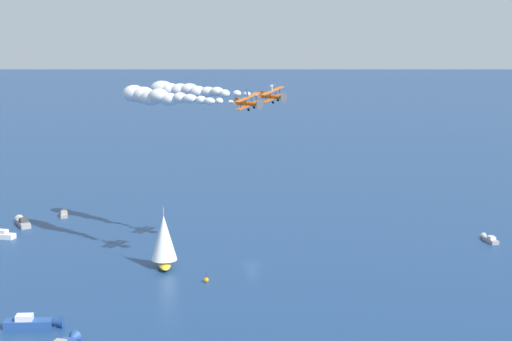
{
  "coord_description": "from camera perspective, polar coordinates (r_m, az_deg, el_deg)",
  "views": [
    {
      "loc": [
        162.14,
        66.66,
        52.42
      ],
      "look_at": [
        0.39,
        1.17,
        21.35
      ],
      "focal_mm": 56.94,
      "sensor_mm": 36.0,
      "label": 1
    }
  ],
  "objects": [
    {
      "name": "ground_plane",
      "position": [
        182.97,
        -0.3,
        -6.55
      ],
      "size": [
        2000.0,
        2000.0,
        0.0
      ],
      "primitive_type": "plane",
      "color": "navy"
    },
    {
      "name": "motorboat_far_port",
      "position": [
        234.4,
        -13.33,
        -2.96
      ],
      "size": [
        6.95,
        5.63,
        2.08
      ],
      "color": "#9E9993",
      "rests_on": "ground_plane"
    },
    {
      "name": "motorboat_far_stbd",
      "position": [
        150.88,
        -15.17,
        -10.28
      ],
      "size": [
        6.87,
        10.37,
        2.98
      ],
      "color": "#23478C",
      "rests_on": "ground_plane"
    },
    {
      "name": "motorboat_inshore",
      "position": [
        209.54,
        16.05,
        -4.64
      ],
      "size": [
        6.89,
        5.19,
        2.03
      ],
      "color": "#9E9993",
      "rests_on": "ground_plane"
    },
    {
      "name": "motorboat_ahead",
      "position": [
        226.29,
        -16.1,
        -3.5
      ],
      "size": [
        8.35,
        9.02,
        2.84
      ],
      "color": "#9E9993",
      "rests_on": "ground_plane"
    },
    {
      "name": "sailboat_outer_ring_a",
      "position": [
        179.75,
        -6.48,
        -4.92
      ],
      "size": [
        10.32,
        8.01,
        13.27
      ],
      "color": "gold",
      "rests_on": "ground_plane"
    },
    {
      "name": "marker_buoy",
      "position": [
        170.49,
        -3.51,
        -7.69
      ],
      "size": [
        1.1,
        1.1,
        2.1
      ],
      "color": "orange",
      "rests_on": "ground_plane"
    },
    {
      "name": "biplane_lead",
      "position": [
        181.06,
        1.2,
        5.25
      ],
      "size": [
        7.43,
        7.12,
        3.68
      ],
      "color": "orange"
    },
    {
      "name": "wingwalker_lead",
      "position": [
        180.54,
        1.12,
        5.9
      ],
      "size": [
        1.44,
        0.56,
        1.53
      ],
      "color": "white"
    },
    {
      "name": "smoke_trail_lead",
      "position": [
        200.45,
        -5.27,
        5.63
      ],
      "size": [
        14.2,
        34.34,
        4.97
      ],
      "color": "silver"
    },
    {
      "name": "biplane_wingman",
      "position": [
        167.34,
        -0.52,
        4.77
      ],
      "size": [
        7.43,
        7.12,
        3.68
      ],
      "color": "orange"
    },
    {
      "name": "wingwalker_wingman",
      "position": [
        166.8,
        -0.62,
        5.49
      ],
      "size": [
        0.89,
        0.38,
        1.79
      ],
      "color": "#1E4CB2"
    },
    {
      "name": "smoke_trail_wingman",
      "position": [
        187.27,
        -7.18,
        5.2
      ],
      "size": [
        13.9,
        33.54,
        5.14
      ],
      "color": "silver"
    }
  ]
}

